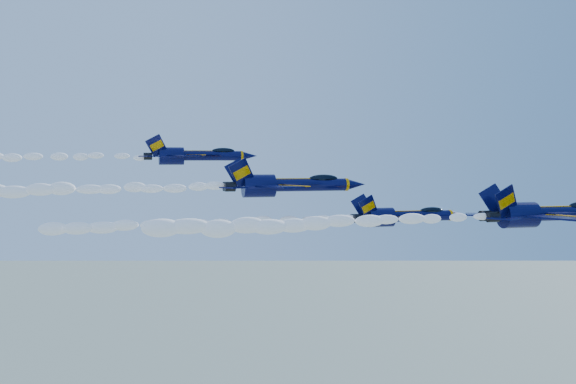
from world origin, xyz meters
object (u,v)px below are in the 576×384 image
object	(u,v)px
jet_lead	(547,213)
jet_second	(403,216)
jet_third	(287,185)
jet_fourth	(194,155)

from	to	relation	value
jet_lead	jet_second	bearing A→B (deg)	134.53
jet_second	jet_third	xyz separation A→B (m)	(-13.36, 5.01, 3.81)
jet_lead	jet_fourth	distance (m)	45.40
jet_lead	jet_third	size ratio (longest dim) A/B	0.99
jet_third	jet_fourth	bearing A→B (deg)	132.72
jet_second	jet_fourth	distance (m)	29.48
jet_lead	jet_third	bearing A→B (deg)	146.02
jet_lead	jet_fourth	size ratio (longest dim) A/B	1.17
jet_lead	jet_fourth	xyz separation A→B (m)	(-35.22, 27.90, 6.49)
jet_lead	jet_third	world-z (taller)	jet_third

